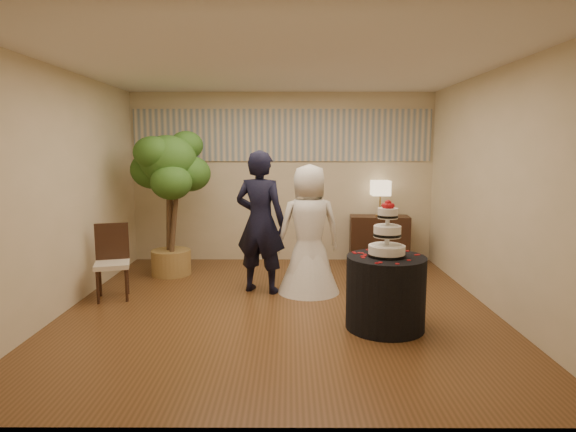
{
  "coord_description": "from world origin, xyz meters",
  "views": [
    {
      "loc": [
        0.12,
        -5.54,
        1.89
      ],
      "look_at": [
        0.1,
        0.4,
        1.05
      ],
      "focal_mm": 30.0,
      "sensor_mm": 36.0,
      "label": 1
    }
  ],
  "objects_px": {
    "cake_table": "(385,292)",
    "console": "(379,240)",
    "wedding_cake": "(387,228)",
    "table_lamp": "(380,198)",
    "bride": "(309,229)",
    "side_chair": "(112,262)",
    "groom": "(260,222)",
    "ficus_tree": "(169,202)"
  },
  "relations": [
    {
      "from": "cake_table",
      "to": "console",
      "type": "xyz_separation_m",
      "value": [
        0.46,
        2.88,
        0.01
      ]
    },
    {
      "from": "wedding_cake",
      "to": "table_lamp",
      "type": "bearing_deg",
      "value": 80.84
    },
    {
      "from": "bride",
      "to": "side_chair",
      "type": "xyz_separation_m",
      "value": [
        -2.48,
        -0.31,
        -0.37
      ]
    },
    {
      "from": "groom",
      "to": "bride",
      "type": "height_order",
      "value": "groom"
    },
    {
      "from": "wedding_cake",
      "to": "ficus_tree",
      "type": "bearing_deg",
      "value": 142.28
    },
    {
      "from": "bride",
      "to": "cake_table",
      "type": "relative_size",
      "value": 2.04
    },
    {
      "from": "wedding_cake",
      "to": "table_lamp",
      "type": "height_order",
      "value": "table_lamp"
    },
    {
      "from": "cake_table",
      "to": "side_chair",
      "type": "bearing_deg",
      "value": 163.19
    },
    {
      "from": "groom",
      "to": "side_chair",
      "type": "distance_m",
      "value": 1.93
    },
    {
      "from": "bride",
      "to": "cake_table",
      "type": "distance_m",
      "value": 1.56
    },
    {
      "from": "console",
      "to": "table_lamp",
      "type": "relative_size",
      "value": 1.64
    },
    {
      "from": "console",
      "to": "wedding_cake",
      "type": "bearing_deg",
      "value": -95.54
    },
    {
      "from": "groom",
      "to": "bride",
      "type": "distance_m",
      "value": 0.64
    },
    {
      "from": "wedding_cake",
      "to": "console",
      "type": "height_order",
      "value": "wedding_cake"
    },
    {
      "from": "table_lamp",
      "to": "bride",
      "type": "bearing_deg",
      "value": -127.54
    },
    {
      "from": "ficus_tree",
      "to": "side_chair",
      "type": "xyz_separation_m",
      "value": [
        -0.45,
        -1.18,
        -0.63
      ]
    },
    {
      "from": "cake_table",
      "to": "wedding_cake",
      "type": "distance_m",
      "value": 0.68
    },
    {
      "from": "bride",
      "to": "console",
      "type": "relative_size",
      "value": 1.78
    },
    {
      "from": "ficus_tree",
      "to": "side_chair",
      "type": "relative_size",
      "value": 2.33
    },
    {
      "from": "cake_table",
      "to": "wedding_cake",
      "type": "bearing_deg",
      "value": 0.0
    },
    {
      "from": "groom",
      "to": "side_chair",
      "type": "bearing_deg",
      "value": 28.8
    },
    {
      "from": "groom",
      "to": "bride",
      "type": "relative_size",
      "value": 1.1
    },
    {
      "from": "groom",
      "to": "ficus_tree",
      "type": "height_order",
      "value": "ficus_tree"
    },
    {
      "from": "cake_table",
      "to": "ficus_tree",
      "type": "bearing_deg",
      "value": 142.28
    },
    {
      "from": "wedding_cake",
      "to": "console",
      "type": "distance_m",
      "value": 3.0
    },
    {
      "from": "bride",
      "to": "cake_table",
      "type": "bearing_deg",
      "value": 108.81
    },
    {
      "from": "wedding_cake",
      "to": "table_lamp",
      "type": "relative_size",
      "value": 1.02
    },
    {
      "from": "cake_table",
      "to": "side_chair",
      "type": "xyz_separation_m",
      "value": [
        -3.24,
        0.98,
        0.08
      ]
    },
    {
      "from": "bride",
      "to": "ficus_tree",
      "type": "relative_size",
      "value": 0.77
    },
    {
      "from": "console",
      "to": "table_lamp",
      "type": "bearing_deg",
      "value": 0.0
    },
    {
      "from": "bride",
      "to": "ficus_tree",
      "type": "bearing_deg",
      "value": -34.78
    },
    {
      "from": "ficus_tree",
      "to": "wedding_cake",
      "type": "bearing_deg",
      "value": -37.72
    },
    {
      "from": "bride",
      "to": "side_chair",
      "type": "height_order",
      "value": "bride"
    },
    {
      "from": "groom",
      "to": "console",
      "type": "distance_m",
      "value": 2.49
    },
    {
      "from": "cake_table",
      "to": "table_lamp",
      "type": "height_order",
      "value": "table_lamp"
    },
    {
      "from": "table_lamp",
      "to": "console",
      "type": "bearing_deg",
      "value": 0.0
    },
    {
      "from": "ficus_tree",
      "to": "groom",
      "type": "bearing_deg",
      "value": -31.42
    },
    {
      "from": "groom",
      "to": "bride",
      "type": "xyz_separation_m",
      "value": [
        0.63,
        -0.02,
        -0.09
      ]
    },
    {
      "from": "console",
      "to": "table_lamp",
      "type": "height_order",
      "value": "table_lamp"
    },
    {
      "from": "groom",
      "to": "ficus_tree",
      "type": "bearing_deg",
      "value": -12.63
    },
    {
      "from": "cake_table",
      "to": "side_chair",
      "type": "relative_size",
      "value": 0.88
    },
    {
      "from": "wedding_cake",
      "to": "side_chair",
      "type": "xyz_separation_m",
      "value": [
        -3.24,
        0.98,
        -0.6
      ]
    }
  ]
}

